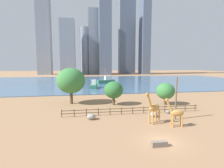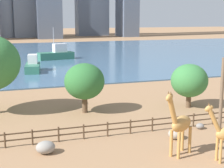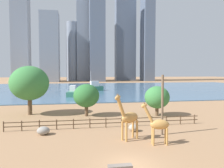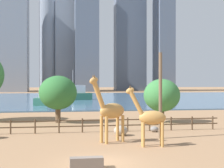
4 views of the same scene
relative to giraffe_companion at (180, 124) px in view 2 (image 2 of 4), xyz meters
The scene contains 12 objects.
ground_plane 73.66m from the giraffe_companion, 91.17° to the left, with size 400.00×400.00×0.00m, color #9E7551.
harbor_water 70.66m from the giraffe_companion, 91.22° to the left, with size 180.00×86.00×0.20m, color #476B8C.
giraffe_companion is the anchor object (origin of this frame).
utility_pole 4.65m from the giraffe_companion, 15.36° to the left, with size 0.28×0.28×7.08m, color brown.
boulder_near_fence 4.02m from the giraffe_companion, 66.02° to the left, with size 1.20×1.18×0.89m, color gray.
boulder_by_pole 10.29m from the giraffe_companion, 159.70° to the left, with size 1.47×1.29×0.97m, color gray.
boulder_small 7.23m from the giraffe_companion, 44.51° to the left, with size 0.76×0.70×0.53m, color gray.
enclosure_fence 6.07m from the giraffe_companion, 105.93° to the left, with size 26.12×0.14×1.30m.
tree_left_large 14.18m from the giraffe_companion, 105.97° to the left, with size 4.31×4.31×5.38m.
tree_center_broad 14.31m from the giraffe_companion, 56.54° to the left, with size 4.17×4.17×5.00m.
boat_ferry 43.32m from the giraffe_companion, 98.69° to the left, with size 3.52×7.32×3.09m.
boat_sailboat 59.68m from the giraffe_companion, 89.35° to the left, with size 8.77×4.49×7.52m.
Camera 2 is at (-10.92, -15.05, 10.28)m, focal length 55.00 mm.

